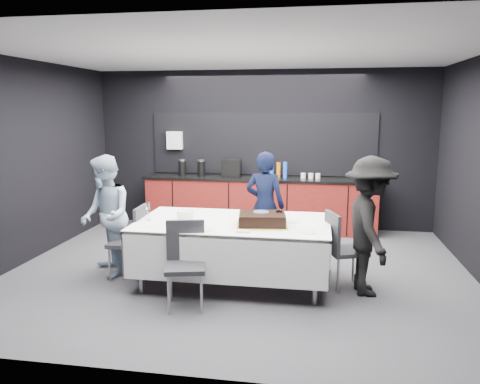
# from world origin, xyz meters

# --- Properties ---
(ground) EXTENTS (6.00, 6.00, 0.00)m
(ground) POSITION_xyz_m (0.00, 0.00, 0.00)
(ground) COLOR #46464B
(ground) RESTS_ON ground
(room_shell) EXTENTS (6.04, 5.04, 2.82)m
(room_shell) POSITION_xyz_m (0.00, 0.00, 1.86)
(room_shell) COLOR white
(room_shell) RESTS_ON ground
(kitchenette) EXTENTS (4.10, 0.64, 2.05)m
(kitchenette) POSITION_xyz_m (-0.02, 2.22, 0.54)
(kitchenette) COLOR #5F110F
(kitchenette) RESTS_ON ground
(party_table) EXTENTS (2.32, 1.32, 0.78)m
(party_table) POSITION_xyz_m (0.00, -0.40, 0.64)
(party_table) COLOR #99999E
(party_table) RESTS_ON ground
(cake_assembly) EXTENTS (0.63, 0.54, 0.18)m
(cake_assembly) POSITION_xyz_m (0.37, -0.54, 0.85)
(cake_assembly) COLOR gold
(cake_assembly) RESTS_ON party_table
(plate_stack) EXTENTS (0.21, 0.21, 0.10)m
(plate_stack) POSITION_xyz_m (-0.61, -0.36, 0.83)
(plate_stack) COLOR white
(plate_stack) RESTS_ON party_table
(loose_plate_near) EXTENTS (0.20, 0.20, 0.01)m
(loose_plate_near) POSITION_xyz_m (-0.24, -0.86, 0.78)
(loose_plate_near) COLOR white
(loose_plate_near) RESTS_ON party_table
(loose_plate_right_a) EXTENTS (0.18, 0.18, 0.01)m
(loose_plate_right_a) POSITION_xyz_m (0.72, -0.32, 0.78)
(loose_plate_right_a) COLOR white
(loose_plate_right_a) RESTS_ON party_table
(loose_plate_right_b) EXTENTS (0.20, 0.20, 0.01)m
(loose_plate_right_b) POSITION_xyz_m (0.91, -0.77, 0.78)
(loose_plate_right_b) COLOR white
(loose_plate_right_b) RESTS_ON party_table
(loose_plate_far) EXTENTS (0.18, 0.18, 0.01)m
(loose_plate_far) POSITION_xyz_m (0.16, 0.08, 0.78)
(loose_plate_far) COLOR white
(loose_plate_far) RESTS_ON party_table
(fork_pile) EXTENTS (0.15, 0.10, 0.02)m
(fork_pile) POSITION_xyz_m (0.20, -0.89, 0.79)
(fork_pile) COLOR white
(fork_pile) RESTS_ON party_table
(champagne_flute) EXTENTS (0.06, 0.06, 0.22)m
(champagne_flute) POSITION_xyz_m (-1.03, -0.52, 0.94)
(champagne_flute) COLOR white
(champagne_flute) RESTS_ON party_table
(chair_left) EXTENTS (0.44, 0.44, 0.92)m
(chair_left) POSITION_xyz_m (-1.28, -0.44, 0.53)
(chair_left) COLOR #29292D
(chair_left) RESTS_ON ground
(chair_right) EXTENTS (0.54, 0.54, 0.92)m
(chair_right) POSITION_xyz_m (1.29, -0.36, 0.53)
(chair_right) COLOR #29292D
(chair_right) RESTS_ON ground
(chair_near) EXTENTS (0.51, 0.51, 0.92)m
(chair_near) POSITION_xyz_m (-0.39, -1.13, 0.53)
(chair_near) COLOR #29292D
(chair_near) RESTS_ON ground
(person_center) EXTENTS (0.62, 0.46, 1.54)m
(person_center) POSITION_xyz_m (0.27, 0.59, 0.77)
(person_center) COLOR black
(person_center) RESTS_ON ground
(person_left) EXTENTS (0.92, 0.96, 1.55)m
(person_left) POSITION_xyz_m (-1.65, -0.40, 0.78)
(person_left) COLOR #A5B9CF
(person_left) RESTS_ON ground
(person_right) EXTENTS (0.72, 1.10, 1.60)m
(person_right) POSITION_xyz_m (1.60, -0.47, 0.80)
(person_right) COLOR black
(person_right) RESTS_ON ground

